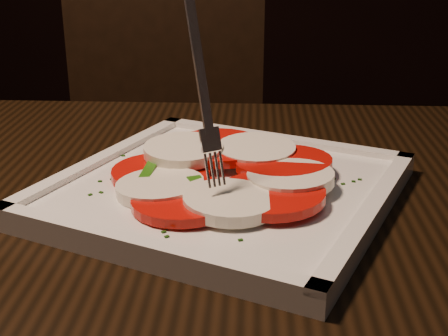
{
  "coord_description": "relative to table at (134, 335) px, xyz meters",
  "views": [
    {
      "loc": [
        -0.2,
        -0.6,
        0.98
      ],
      "look_at": [
        -0.22,
        -0.09,
        0.78
      ],
      "focal_mm": 50.0,
      "sensor_mm": 36.0,
      "label": 1
    }
  ],
  "objects": [
    {
      "name": "plate",
      "position": [
        0.07,
        0.07,
        0.11
      ],
      "size": [
        0.37,
        0.37,
        0.01
      ],
      "primitive_type": "cube",
      "rotation": [
        0.0,
        0.0,
        -0.43
      ],
      "color": "white",
      "rests_on": "table"
    },
    {
      "name": "table",
      "position": [
        0.0,
        0.0,
        0.0
      ],
      "size": [
        1.21,
        0.82,
        0.75
      ],
      "rotation": [
        0.0,
        0.0,
        -0.01
      ],
      "color": "black",
      "rests_on": "ground"
    },
    {
      "name": "caprese_salad",
      "position": [
        0.07,
        0.07,
        0.12
      ],
      "size": [
        0.24,
        0.22,
        0.02
      ],
      "color": "#CC0804",
      "rests_on": "plate"
    },
    {
      "name": "chair",
      "position": [
        -0.08,
        0.78,
        -0.12
      ],
      "size": [
        0.42,
        0.42,
        0.93
      ],
      "rotation": [
        0.0,
        0.0,
        -0.01
      ],
      "color": "black",
      "rests_on": "ground"
    },
    {
      "name": "fork",
      "position": [
        0.06,
        0.04,
        0.21
      ],
      "size": [
        0.04,
        0.05,
        0.15
      ],
      "primitive_type": null,
      "rotation": [
        0.0,
        0.0,
        0.56
      ],
      "color": "white",
      "rests_on": "caprese_salad"
    }
  ]
}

